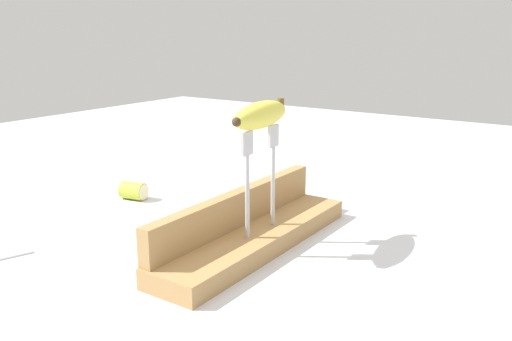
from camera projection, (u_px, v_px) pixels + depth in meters
The scene contains 6 objects.
ground_plane at pixel (256, 247), 0.90m from camera, with size 3.00×3.00×0.00m, color silver.
wooden_board at pixel (256, 239), 0.89m from camera, with size 0.44×0.10×0.03m, color #A87F4C.
board_backstop at pixel (237, 208), 0.90m from camera, with size 0.43×0.02×0.06m, color #A87F4C.
fork_stand_center at pixel (261, 170), 0.86m from camera, with size 0.10×0.01×0.17m.
banana_raised_center at pixel (261, 115), 0.84m from camera, with size 0.16×0.06×0.04m.
banana_chunk_near at pixel (134, 191), 1.15m from camera, with size 0.05×0.06×0.04m.
Camera 1 is at (-0.69, -0.47, 0.35)m, focal length 38.14 mm.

